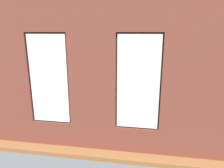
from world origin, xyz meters
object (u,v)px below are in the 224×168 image
(remote_silver, at_px, (104,95))
(cup_ceramic, at_px, (118,93))
(tv_flatscreen, at_px, (32,82))
(potted_plant_corner_near_left, at_px, (183,77))
(media_console, at_px, (34,98))
(potted_plant_between_couches, at_px, (131,102))
(candle_jar, at_px, (130,93))
(remote_black, at_px, (121,96))
(coffee_table, at_px, (118,96))
(potted_plant_corner_far_left, at_px, (213,121))
(table_plant_small, at_px, (113,90))
(potted_plant_by_left_couch, at_px, (173,94))
(couch_left, at_px, (193,111))
(couch_by_window, at_px, (79,120))

(remote_silver, bearing_deg, cup_ceramic, -44.73)
(cup_ceramic, relative_size, remote_silver, 0.59)
(tv_flatscreen, xyz_separation_m, potted_plant_corner_near_left, (-5.56, -2.15, -0.08))
(media_console, xyz_separation_m, potted_plant_between_couches, (-3.68, 1.69, 0.64))
(candle_jar, height_order, remote_black, candle_jar)
(cup_ceramic, distance_m, potted_plant_corner_near_left, 3.16)
(coffee_table, relative_size, potted_plant_corner_near_left, 1.27)
(candle_jar, bearing_deg, tv_flatscreen, 5.28)
(potted_plant_between_couches, relative_size, potted_plant_corner_far_left, 1.20)
(cup_ceramic, distance_m, table_plant_small, 0.23)
(coffee_table, relative_size, potted_plant_by_left_couch, 2.55)
(cup_ceramic, bearing_deg, remote_silver, 13.10)
(couch_left, height_order, media_console, couch_left)
(tv_flatscreen, height_order, potted_plant_corner_far_left, potted_plant_corner_far_left)
(couch_left, xyz_separation_m, media_console, (5.41, -0.59, -0.08))
(couch_left, relative_size, tv_flatscreen, 1.88)
(coffee_table, distance_m, potted_plant_corner_far_left, 3.22)
(coffee_table, height_order, remote_black, remote_black)
(coffee_table, height_order, potted_plant_by_left_couch, potted_plant_by_left_couch)
(cup_ceramic, distance_m, potted_plant_between_couches, 2.02)
(candle_jar, distance_m, potted_plant_corner_far_left, 2.99)
(table_plant_small, bearing_deg, potted_plant_corner_near_left, -145.17)
(potted_plant_corner_near_left, distance_m, potted_plant_corner_far_left, 3.99)
(table_plant_small, xyz_separation_m, potted_plant_corner_far_left, (-2.67, 2.13, 0.01))
(couch_left, xyz_separation_m, tv_flatscreen, (5.41, -0.60, 0.51))
(remote_black, xyz_separation_m, media_console, (3.20, 0.09, -0.22))
(candle_jar, bearing_deg, media_console, 5.32)
(couch_left, distance_m, table_plant_small, 2.69)
(potted_plant_by_left_couch, relative_size, potted_plant_between_couches, 0.40)
(remote_silver, relative_size, potted_plant_corner_far_left, 0.13)
(couch_by_window, bearing_deg, potted_plant_corner_far_left, 178.26)
(media_console, bearing_deg, cup_ceramic, -176.27)
(remote_silver, distance_m, potted_plant_corner_near_left, 3.60)
(media_console, height_order, potted_plant_between_couches, potted_plant_between_couches)
(coffee_table, relative_size, remote_silver, 9.10)
(media_console, bearing_deg, tv_flatscreen, -90.00)
(remote_silver, relative_size, potted_plant_by_left_couch, 0.28)
(tv_flatscreen, bearing_deg, candle_jar, -174.72)
(potted_plant_corner_near_left, bearing_deg, potted_plant_by_left_couch, 68.16)
(media_console, relative_size, potted_plant_by_left_couch, 1.85)
(potted_plant_between_couches, bearing_deg, remote_silver, -59.37)
(table_plant_small, height_order, tv_flatscreen, tv_flatscreen)
(couch_left, bearing_deg, potted_plant_corner_near_left, 179.61)
(couch_left, distance_m, potted_plant_between_couches, 2.13)
(potted_plant_corner_far_left, bearing_deg, remote_silver, -33.33)
(candle_jar, distance_m, media_console, 3.53)
(couch_by_window, height_order, potted_plant_between_couches, potted_plant_between_couches)
(table_plant_small, bearing_deg, couch_left, 160.66)
(couch_left, bearing_deg, potted_plant_between_couches, -54.96)
(cup_ceramic, bearing_deg, potted_plant_corner_far_left, 140.49)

